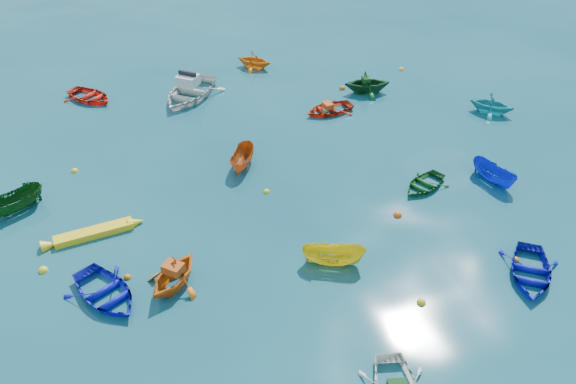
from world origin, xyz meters
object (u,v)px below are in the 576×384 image
object	(u,v)px
dinghy_blue_se	(529,276)
dinghy_blue_sw	(107,297)
kayak_yellow	(95,235)
motorboat_white	(190,97)

from	to	relation	value
dinghy_blue_se	dinghy_blue_sw	bearing A→B (deg)	-158.83
kayak_yellow	dinghy_blue_se	bearing A→B (deg)	-122.09
dinghy_blue_sw	motorboat_white	xyz separation A→B (m)	(6.22, 15.22, 0.00)
dinghy_blue_sw	kayak_yellow	xyz separation A→B (m)	(-0.18, 3.84, 0.00)
dinghy_blue_sw	motorboat_white	world-z (taller)	motorboat_white
dinghy_blue_se	kayak_yellow	xyz separation A→B (m)	(-15.99, 8.17, 0.00)
dinghy_blue_se	motorboat_white	distance (m)	21.77
dinghy_blue_sw	dinghy_blue_se	size ratio (longest dim) A/B	1.03
dinghy_blue_sw	kayak_yellow	world-z (taller)	dinghy_blue_sw
dinghy_blue_se	motorboat_white	world-z (taller)	motorboat_white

